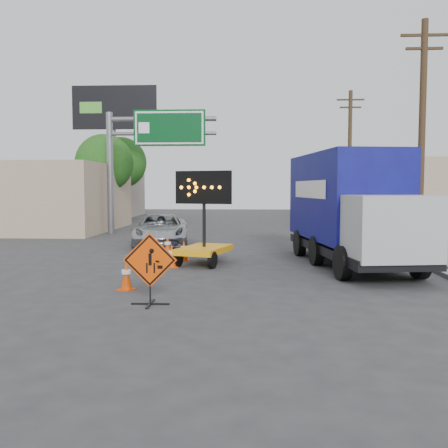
# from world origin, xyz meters

# --- Properties ---
(ground) EXTENTS (100.00, 100.00, 0.00)m
(ground) POSITION_xyz_m (0.00, 0.00, 0.00)
(ground) COLOR #2D2D30
(ground) RESTS_ON ground
(curb_right) EXTENTS (0.40, 60.00, 0.12)m
(curb_right) POSITION_xyz_m (7.20, 15.00, 0.06)
(curb_right) COLOR gray
(curb_right) RESTS_ON ground
(sidewalk_right) EXTENTS (4.00, 60.00, 0.15)m
(sidewalk_right) POSITION_xyz_m (9.50, 15.00, 0.07)
(sidewalk_right) COLOR gray
(sidewalk_right) RESTS_ON ground
(storefront_left_far) EXTENTS (12.00, 10.00, 4.40)m
(storefront_left_far) POSITION_xyz_m (-15.00, 34.00, 2.20)
(storefront_left_far) COLOR gray
(storefront_left_far) RESTS_ON ground
(building_right_far) EXTENTS (10.00, 14.00, 4.60)m
(building_right_far) POSITION_xyz_m (13.00, 30.00, 2.30)
(building_right_far) COLOR tan
(building_right_far) RESTS_ON ground
(highway_gantry) EXTENTS (6.18, 0.38, 6.90)m
(highway_gantry) POSITION_xyz_m (-4.43, 17.96, 5.07)
(highway_gantry) COLOR slate
(highway_gantry) RESTS_ON ground
(billboard) EXTENTS (6.10, 0.54, 9.85)m
(billboard) POSITION_xyz_m (-8.35, 25.87, 7.35)
(billboard) COLOR slate
(billboard) RESTS_ON ground
(utility_pole_near) EXTENTS (1.80, 0.26, 9.00)m
(utility_pole_near) POSITION_xyz_m (8.00, 10.00, 4.68)
(utility_pole_near) COLOR #452D1D
(utility_pole_near) RESTS_ON ground
(utility_pole_far) EXTENTS (1.80, 0.26, 9.00)m
(utility_pole_far) POSITION_xyz_m (8.00, 24.00, 4.68)
(utility_pole_far) COLOR #452D1D
(utility_pole_far) RESTS_ON ground
(tree_left_near) EXTENTS (3.71, 3.71, 6.03)m
(tree_left_near) POSITION_xyz_m (-8.00, 22.00, 4.16)
(tree_left_near) COLOR #452D1D
(tree_left_near) RESTS_ON ground
(tree_left_far) EXTENTS (4.10, 4.10, 6.66)m
(tree_left_far) POSITION_xyz_m (-9.00, 30.00, 4.60)
(tree_left_far) COLOR #452D1D
(tree_left_far) RESTS_ON ground
(construction_sign) EXTENTS (1.21, 0.86, 1.60)m
(construction_sign) POSITION_xyz_m (-0.84, 0.99, 0.85)
(construction_sign) COLOR black
(construction_sign) RESTS_ON ground
(arrow_board) EXTENTS (1.94, 2.51, 3.16)m
(arrow_board) POSITION_xyz_m (-0.18, 6.91, 0.70)
(arrow_board) COLOR orange
(arrow_board) RESTS_ON ground
(pickup_truck) EXTENTS (3.00, 5.33, 1.40)m
(pickup_truck) POSITION_xyz_m (-2.63, 12.35, 0.70)
(pickup_truck) COLOR #AFB2B6
(pickup_truck) RESTS_ON ground
(box_truck) EXTENTS (3.40, 8.18, 3.76)m
(box_truck) POSITION_xyz_m (4.73, 7.02, 1.70)
(box_truck) COLOR black
(box_truck) RESTS_ON ground
(cone_a) EXTENTS (0.49, 0.49, 0.73)m
(cone_a) POSITION_xyz_m (-1.76, 2.54, 0.37)
(cone_a) COLOR #D84004
(cone_a) RESTS_ON ground
(cone_b) EXTENTS (0.47, 0.47, 0.77)m
(cone_b) POSITION_xyz_m (-1.18, 6.19, 0.39)
(cone_b) COLOR #D84004
(cone_b) RESTS_ON ground
(cone_c) EXTENTS (0.42, 0.42, 0.74)m
(cone_c) POSITION_xyz_m (-0.98, 7.69, 0.37)
(cone_c) COLOR #D84004
(cone_c) RESTS_ON ground
(cone_d) EXTENTS (0.50, 0.50, 0.75)m
(cone_d) POSITION_xyz_m (-1.76, 8.95, 0.38)
(cone_d) COLOR #D84004
(cone_d) RESTS_ON ground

